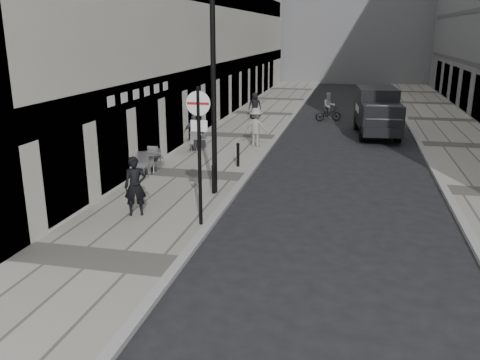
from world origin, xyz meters
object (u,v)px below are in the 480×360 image
at_px(lamppost, 213,83).
at_px(cyclist, 328,110).
at_px(sign_post, 199,139).
at_px(panel_van, 377,109).
at_px(walking_man, 135,186).

xyz_separation_m(lamppost, cyclist, (2.88, 15.84, -3.06)).
height_order(sign_post, panel_van, sign_post).
height_order(sign_post, cyclist, sign_post).
distance_m(sign_post, lamppost, 3.19).
distance_m(lamppost, cyclist, 16.38).
height_order(walking_man, lamppost, lamppost).
bearing_deg(walking_man, lamppost, 33.69).
distance_m(walking_man, sign_post, 2.61).
bearing_deg(panel_van, lamppost, -120.08).
bearing_deg(lamppost, sign_post, -82.25).
distance_m(panel_van, cyclist, 4.84).
relative_size(walking_man, lamppost, 0.27).
bearing_deg(walking_man, sign_post, -32.81).
xyz_separation_m(sign_post, panel_van, (5.18, 14.82, -1.16)).
xyz_separation_m(panel_van, cyclist, (-2.70, 3.95, -0.71)).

